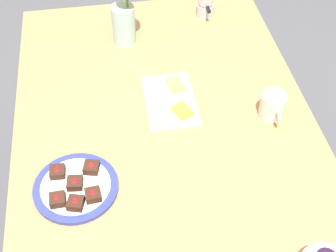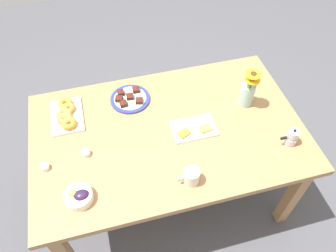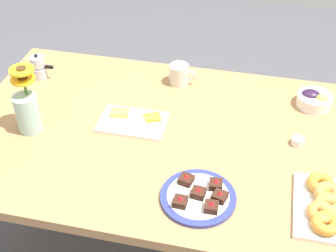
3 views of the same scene
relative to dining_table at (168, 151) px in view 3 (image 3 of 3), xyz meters
The scene contains 10 objects.
ground_plane 0.65m from the dining_table, ahead, with size 6.00×6.00×0.00m, color #4C4C51.
dining_table is the anchor object (origin of this frame).
coffee_mug 0.38m from the dining_table, 94.78° to the left, with size 0.12×0.08×0.09m.
grape_bowl 0.64m from the dining_table, 29.96° to the left, with size 0.14×0.14×0.07m.
cheese_platter 0.18m from the dining_table, 167.24° to the left, with size 0.26×0.17×0.03m.
croissant_platter 0.63m from the dining_table, 24.23° to the right, with size 0.19×0.28×0.05m.
jam_cup_honey 0.50m from the dining_table, ahead, with size 0.05×0.05×0.03m.
dessert_plate 0.36m from the dining_table, 60.39° to the right, with size 0.25×0.25×0.05m.
flower_vase 0.56m from the dining_table, behind, with size 0.09×0.11×0.27m.
moka_pot 0.72m from the dining_table, 157.84° to the left, with size 0.11×0.07×0.12m.
Camera 3 is at (0.30, -1.34, 1.89)m, focal length 50.00 mm.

